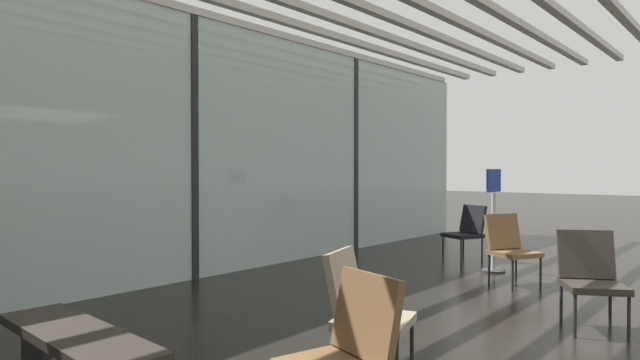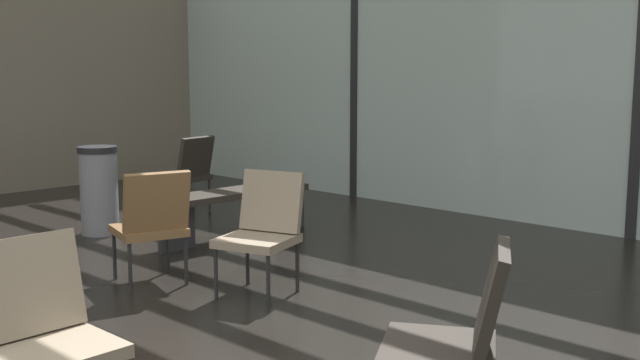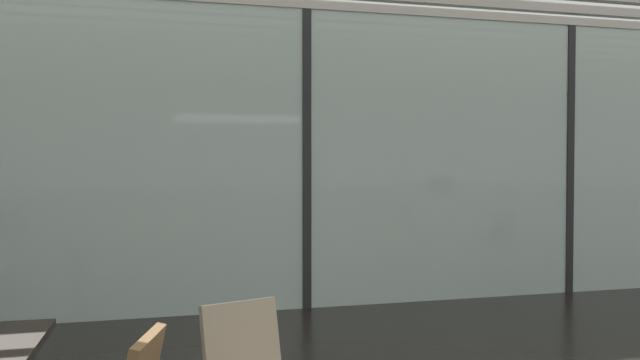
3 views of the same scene
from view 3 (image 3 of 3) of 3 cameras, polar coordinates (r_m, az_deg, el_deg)
glass_curtain_wall at (r=7.55m, az=-1.24°, el=1.81°), size 14.00×0.08×3.44m
window_mullion_1 at (r=7.55m, az=-1.24°, el=1.81°), size 0.10×0.12×3.44m
window_mullion_2 at (r=9.05m, az=20.81°, el=1.67°), size 0.10×0.12×3.44m
parked_airplane at (r=11.77m, az=-11.93°, el=3.17°), size 12.80×4.04×4.04m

